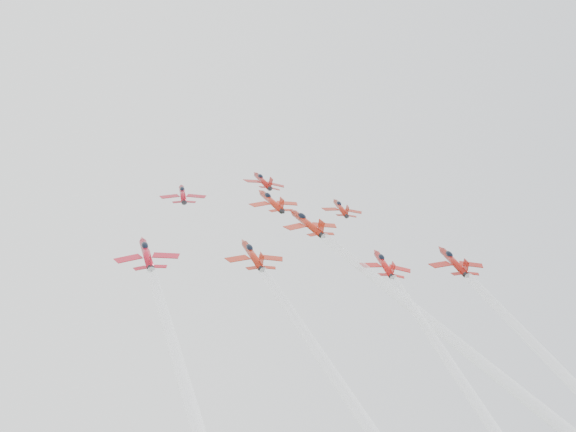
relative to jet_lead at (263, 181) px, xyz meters
name	(u,v)px	position (x,y,z in m)	size (l,w,h in m)	color
jet_lead	(263,181)	(0.00, 0.00, 0.00)	(9.38, 12.23, 7.00)	maroon
jet_row2_left	(183,194)	(-18.86, -10.70, -5.51)	(8.91, 11.62, 6.65)	maroon
jet_row2_center	(271,201)	(-1.55, -12.25, -6.30)	(10.12, 13.20, 7.55)	#AE2210
jet_row2_right	(341,208)	(12.21, -14.33, -7.38)	(8.40, 10.95, 6.27)	maroon
jet_center	(432,373)	(2.23, -68.59, -35.34)	(10.64, 103.17, 53.97)	#A82110
jet_rear_right	(532,418)	(9.78, -77.07, -39.71)	(8.80, 85.35, 44.65)	#AE1210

